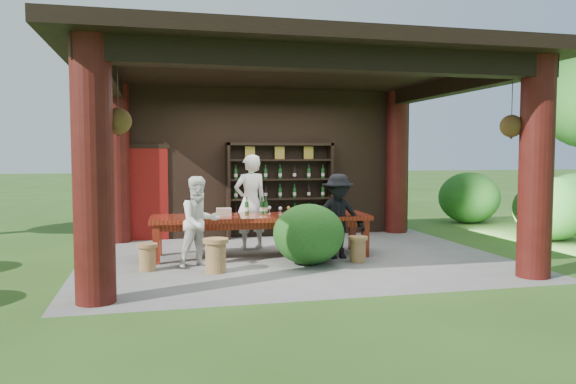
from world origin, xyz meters
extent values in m
plane|color=#2D5119|center=(0.00, 0.00, 0.00)|extent=(90.00, 90.00, 0.00)
cube|color=slate|center=(0.00, 0.00, -0.05)|extent=(7.40, 5.90, 0.10)
cube|color=black|center=(0.00, 2.75, 1.65)|extent=(7.00, 0.18, 3.30)
cube|color=maroon|center=(-2.60, 2.65, 1.00)|extent=(0.95, 0.06, 2.00)
cylinder|color=#380C0A|center=(-3.15, -2.40, 1.65)|extent=(0.50, 0.50, 3.30)
cylinder|color=#380C0A|center=(3.15, -2.40, 1.65)|extent=(0.50, 0.50, 3.30)
cylinder|color=#380C0A|center=(-3.15, 2.55, 1.65)|extent=(0.50, 0.50, 3.30)
cylinder|color=#380C0A|center=(3.15, 2.55, 1.65)|extent=(0.50, 0.50, 3.30)
cube|color=black|center=(0.00, -2.40, 3.15)|extent=(6.70, 0.35, 0.35)
cube|color=black|center=(-3.15, 0.00, 3.15)|extent=(0.30, 5.20, 0.30)
cube|color=black|center=(3.15, 0.00, 3.15)|extent=(0.30, 5.20, 0.30)
cube|color=black|center=(0.00, 0.00, 3.40)|extent=(7.50, 6.00, 0.20)
cylinder|color=black|center=(-2.85, -2.20, 2.62)|extent=(0.01, 0.01, 0.75)
cone|color=black|center=(-2.85, -2.20, 2.17)|extent=(0.32, 0.32, 0.18)
sphere|color=#1E5919|center=(-2.85, -2.20, 2.28)|extent=(0.34, 0.34, 0.34)
cylinder|color=black|center=(2.85, -2.20, 2.62)|extent=(0.01, 0.01, 0.75)
cone|color=black|center=(2.85, -2.20, 2.17)|extent=(0.32, 0.32, 0.18)
sphere|color=#1E5919|center=(2.85, -2.20, 2.28)|extent=(0.34, 0.34, 0.34)
cube|color=#58180C|center=(-0.54, 0.23, 0.71)|extent=(3.96, 1.21, 0.08)
cube|color=#58180C|center=(-0.54, 0.23, 0.61)|extent=(3.76, 1.05, 0.12)
cube|color=#58180C|center=(-2.40, -0.07, 0.34)|extent=(0.13, 0.13, 0.67)
cube|color=#58180C|center=(1.27, -0.27, 0.34)|extent=(0.13, 0.13, 0.67)
cube|color=#58180C|center=(-2.35, 0.73, 0.34)|extent=(0.13, 0.13, 0.67)
cube|color=#58180C|center=(1.32, 0.54, 0.34)|extent=(0.13, 0.13, 0.67)
cylinder|color=olive|center=(-1.49, -0.96, 0.24)|extent=(0.32, 0.32, 0.47)
cylinder|color=olive|center=(-1.49, -0.96, 0.50)|extent=(0.41, 0.41, 0.06)
cylinder|color=olive|center=(0.97, -0.70, 0.20)|extent=(0.27, 0.27, 0.39)
cylinder|color=olive|center=(0.97, -0.70, 0.42)|extent=(0.34, 0.34, 0.05)
cylinder|color=olive|center=(-2.54, -0.60, 0.19)|extent=(0.26, 0.26, 0.38)
cylinder|color=olive|center=(-2.54, -0.60, 0.41)|extent=(0.33, 0.33, 0.05)
imported|color=white|center=(-0.60, 1.01, 0.92)|extent=(0.77, 0.60, 1.84)
imported|color=white|center=(-1.70, -0.48, 0.75)|extent=(0.89, 0.80, 1.49)
imported|color=black|center=(0.75, -0.29, 0.75)|extent=(0.98, 0.57, 1.51)
cube|color=#BF6672|center=(-1.21, 0.28, 0.82)|extent=(0.27, 0.19, 0.14)
ellipsoid|color=#194C14|center=(5.87, 0.61, 0.58)|extent=(1.60, 1.60, 1.36)
ellipsoid|color=#194C14|center=(5.77, 3.69, 0.58)|extent=(1.60, 1.60, 1.36)
ellipsoid|color=#194C14|center=(8.27, 2.70, 0.58)|extent=(1.60, 1.60, 1.36)
ellipsoid|color=#194C14|center=(0.10, -0.67, 0.43)|extent=(1.20, 1.20, 1.02)
camera|label=1|loc=(-2.42, -9.69, 1.88)|focal=35.00mm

